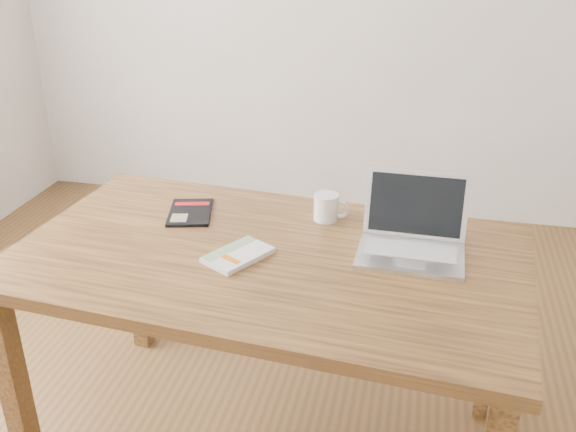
% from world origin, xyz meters
% --- Properties ---
extents(room, '(4.04, 4.04, 2.70)m').
position_xyz_m(room, '(-0.07, 0.00, 1.36)').
color(room, brown).
rests_on(room, ground).
extents(desk, '(1.60, 1.01, 0.75)m').
position_xyz_m(desk, '(0.02, -0.03, 0.66)').
color(desk, '#563719').
rests_on(desk, ground).
extents(white_guidebook, '(0.20, 0.23, 0.02)m').
position_xyz_m(white_guidebook, '(-0.06, -0.07, 0.76)').
color(white_guidebook, beige).
rests_on(white_guidebook, desk).
extents(black_guidebook, '(0.19, 0.24, 0.01)m').
position_xyz_m(black_guidebook, '(-0.30, 0.18, 0.76)').
color(black_guidebook, black).
rests_on(black_guidebook, desk).
extents(laptop, '(0.32, 0.28, 0.22)m').
position_xyz_m(laptop, '(0.44, 0.08, 0.80)').
color(laptop, silver).
rests_on(laptop, desk).
extents(coffee_mug, '(0.12, 0.08, 0.09)m').
position_xyz_m(coffee_mug, '(0.16, 0.24, 0.80)').
color(coffee_mug, white).
rests_on(coffee_mug, desk).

